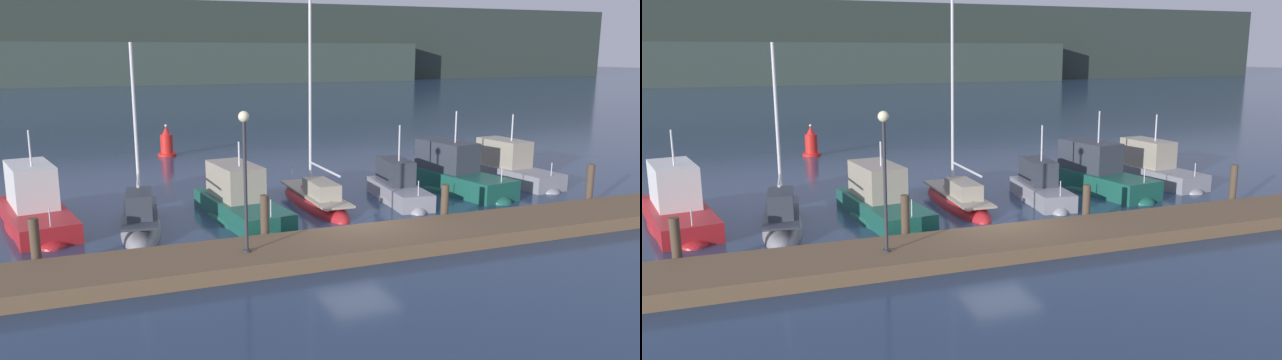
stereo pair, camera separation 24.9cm
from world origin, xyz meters
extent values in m
plane|color=navy|center=(0.00, 0.00, 0.00)|extent=(400.00, 400.00, 0.00)
cube|color=brown|center=(0.00, -1.71, 0.23)|extent=(27.41, 2.80, 0.45)
cylinder|color=#4C3D2D|center=(-10.24, -0.06, 0.79)|extent=(0.28, 0.28, 1.58)
cylinder|color=#4C3D2D|center=(-3.41, -0.06, 0.84)|extent=(0.28, 0.28, 1.68)
cylinder|color=#4C3D2D|center=(3.41, -0.06, 0.74)|extent=(0.28, 0.28, 1.49)
cylinder|color=#4C3D2D|center=(10.24, -0.06, 0.89)|extent=(0.28, 0.28, 1.78)
ellipsoid|color=red|center=(-10.46, 5.01, 0.00)|extent=(3.35, 6.90, 1.07)
cube|color=red|center=(-10.46, 5.01, 0.34)|extent=(3.05, 6.22, 0.69)
cube|color=silver|center=(-10.59, 5.66, 1.46)|extent=(1.96, 3.14, 1.54)
cube|color=black|center=(-10.85, 6.96, 1.69)|extent=(1.28, 0.53, 0.69)
cylinder|color=silver|center=(-10.49, 5.14, 2.87)|extent=(0.07, 0.07, 1.28)
cylinder|color=silver|center=(-9.91, 2.29, 0.99)|extent=(0.04, 0.04, 0.60)
ellipsoid|color=gray|center=(-7.01, 3.27, 0.00)|extent=(1.97, 5.63, 1.18)
cube|color=#333842|center=(-7.01, 3.27, 0.64)|extent=(1.65, 4.73, 0.08)
cube|color=#333842|center=(-7.08, 2.62, 1.11)|extent=(1.02, 1.84, 0.85)
cylinder|color=silver|center=(-6.96, 3.71, 3.59)|extent=(0.12, 0.12, 5.89)
cylinder|color=silver|center=(-7.08, 2.66, 1.92)|extent=(0.31, 2.12, 0.09)
cylinder|color=silver|center=(-6.74, 5.80, 0.89)|extent=(0.04, 0.04, 0.50)
ellipsoid|color=#195647|center=(-3.29, 3.44, 0.00)|extent=(2.85, 6.68, 1.09)
cube|color=#195647|center=(-3.29, 3.44, 0.36)|extent=(2.60, 6.02, 0.71)
cube|color=#A39984|center=(-3.37, 4.09, 1.36)|extent=(1.75, 3.00, 1.29)
cube|color=black|center=(-3.52, 5.37, 1.55)|extent=(1.27, 0.40, 0.58)
cylinder|color=silver|center=(-3.30, 3.57, 2.47)|extent=(0.07, 0.07, 0.92)
cylinder|color=silver|center=(-2.96, 0.74, 1.01)|extent=(0.04, 0.04, 0.60)
ellipsoid|color=red|center=(0.09, 4.51, 0.00)|extent=(1.65, 6.64, 1.18)
cube|color=#A39984|center=(0.09, 4.51, 0.48)|extent=(1.39, 5.57, 0.08)
cube|color=#A39984|center=(0.07, 3.72, 0.83)|extent=(0.96, 2.13, 0.61)
cylinder|color=silver|center=(0.10, 5.04, 4.42)|extent=(0.12, 0.12, 7.87)
cylinder|color=silver|center=(0.07, 3.42, 1.69)|extent=(0.15, 3.24, 0.09)
cylinder|color=silver|center=(0.15, 7.55, 0.73)|extent=(0.04, 0.04, 0.50)
ellipsoid|color=gray|center=(3.61, 3.73, 0.00)|extent=(2.17, 5.07, 1.20)
cube|color=gray|center=(3.61, 3.73, 0.35)|extent=(1.98, 4.56, 0.69)
cube|color=#333842|center=(3.68, 4.22, 1.21)|extent=(1.32, 2.28, 1.03)
cube|color=black|center=(3.81, 5.19, 1.36)|extent=(0.94, 0.34, 0.46)
cylinder|color=silver|center=(3.62, 3.83, 2.47)|extent=(0.07, 0.07, 1.50)
cylinder|color=silver|center=(3.34, 1.69, 0.99)|extent=(0.04, 0.04, 0.60)
ellipsoid|color=#195647|center=(6.98, 4.59, 0.00)|extent=(3.18, 6.70, 1.32)
cube|color=#195647|center=(6.98, 4.59, 0.44)|extent=(2.90, 6.04, 0.88)
cube|color=#333842|center=(6.87, 5.22, 1.54)|extent=(1.90, 3.03, 1.33)
cube|color=black|center=(6.66, 6.49, 1.74)|extent=(1.31, 0.47, 0.59)
cylinder|color=silver|center=(6.96, 4.71, 2.91)|extent=(0.07, 0.07, 1.42)
cylinder|color=silver|center=(7.43, 1.92, 1.18)|extent=(0.04, 0.04, 0.60)
ellipsoid|color=gray|center=(10.54, 5.17, 0.00)|extent=(2.45, 5.99, 0.99)
cube|color=gray|center=(10.54, 5.17, 0.38)|extent=(2.25, 5.40, 0.76)
cube|color=#A39984|center=(10.48, 5.75, 1.39)|extent=(1.54, 2.68, 1.27)
cube|color=black|center=(10.37, 6.91, 1.58)|extent=(1.17, 0.36, 0.57)
cylinder|color=silver|center=(10.53, 5.29, 2.66)|extent=(0.07, 0.07, 1.26)
cylinder|color=silver|center=(10.76, 2.73, 1.06)|extent=(0.04, 0.04, 0.60)
cylinder|color=red|center=(-3.85, 19.29, 0.08)|extent=(1.10, 1.10, 0.16)
cylinder|color=red|center=(-3.85, 19.29, 0.73)|extent=(0.73, 0.73, 1.14)
cone|color=red|center=(-3.85, 19.29, 1.55)|extent=(0.51, 0.51, 0.50)
sphere|color=#F9EAB7|center=(-3.85, 19.29, 1.85)|extent=(0.16, 0.16, 0.16)
cylinder|color=#2D2D33|center=(-4.50, -1.85, 0.48)|extent=(0.24, 0.24, 0.06)
cylinder|color=#2D2D33|center=(-4.50, -1.85, 2.40)|extent=(0.10, 0.10, 3.78)
sphere|color=#F9EAB7|center=(-4.50, -1.85, 4.43)|extent=(0.32, 0.32, 0.32)
cube|color=#28332D|center=(0.00, 116.98, 8.12)|extent=(240.00, 16.00, 16.24)
cube|color=#333F39|center=(-10.92, 106.98, 3.97)|extent=(144.00, 10.00, 7.93)
cube|color=#F4DB8C|center=(-20.98, 108.93, 1.15)|extent=(0.80, 0.10, 0.80)
cube|color=#F4DB8C|center=(-18.71, 108.93, 7.36)|extent=(0.80, 0.10, 0.80)
cube|color=#F4DB8C|center=(50.03, 108.93, 7.55)|extent=(0.80, 0.10, 0.80)
cube|color=#F4DB8C|center=(52.22, 108.93, 6.02)|extent=(0.80, 0.10, 0.80)
cube|color=#F4DB8C|center=(-1.75, 108.93, 2.36)|extent=(0.80, 0.10, 0.80)
camera|label=1|loc=(-8.93, -18.93, 6.22)|focal=35.00mm
camera|label=2|loc=(-8.70, -19.02, 6.22)|focal=35.00mm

